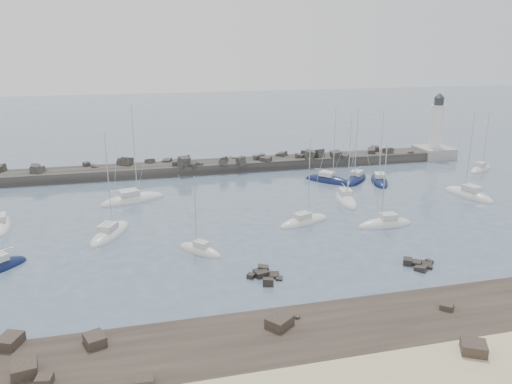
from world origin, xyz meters
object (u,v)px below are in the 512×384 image
sailboat_13 (379,181)px  sailboat_14 (356,180)px  sailboat_3 (110,234)px  sailboat_12 (481,170)px  sailboat_8 (329,181)px  sailboat_10 (469,195)px  sailboat_5 (200,251)px  lighthouse (435,144)px  sailboat_4 (133,200)px  sailboat_6 (346,200)px  sailboat_1 (0,225)px  sailboat_7 (304,222)px  sailboat_9 (385,225)px

sailboat_13 → sailboat_14: (-3.89, 1.63, 0.01)m
sailboat_3 → sailboat_12: bearing=14.4°
sailboat_8 → sailboat_10: bearing=-36.4°
sailboat_3 → sailboat_5: 13.45m
sailboat_3 → sailboat_5: sailboat_3 is taller
lighthouse → sailboat_3: bearing=-155.6°
sailboat_4 → sailboat_10: sailboat_4 is taller
sailboat_5 → sailboat_13: (35.59, 23.24, 0.01)m
sailboat_6 → sailboat_4: bearing=165.8°
sailboat_6 → sailboat_14: size_ratio=0.98×
sailboat_1 → sailboat_12: (84.16, 10.96, 0.00)m
sailboat_3 → sailboat_8: 41.32m
sailboat_6 → sailboat_7: size_ratio=1.08×
sailboat_14 → sailboat_10: bearing=-43.1°
lighthouse → sailboat_10: 29.09m
sailboat_7 → sailboat_10: bearing=10.0°
sailboat_8 → sailboat_12: size_ratio=1.18×
sailboat_1 → sailboat_13: bearing=7.5°
sailboat_5 → sailboat_10: 47.15m
sailboat_3 → sailboat_6: 36.16m
sailboat_3 → sailboat_8: (37.47, 17.40, 0.01)m
sailboat_1 → sailboat_5: bearing=-31.1°
sailboat_4 → sailboat_10: bearing=-11.3°
sailboat_1 → sailboat_7: bearing=-12.1°
sailboat_9 → sailboat_12: sailboat_9 is taller
sailboat_3 → sailboat_14: sailboat_3 is taller
lighthouse → sailboat_14: size_ratio=1.03×
sailboat_6 → lighthouse: bearing=37.9°
sailboat_7 → sailboat_12: size_ratio=1.05×
sailboat_6 → sailboat_7: (-9.64, -7.69, -0.03)m
sailboat_4 → sailboat_6: size_ratio=1.17×
sailboat_10 → sailboat_12: size_ratio=1.22×
sailboat_14 → sailboat_7: bearing=-131.5°
sailboat_9 → sailboat_7: bearing=160.0°
lighthouse → sailboat_1: lighthouse is taller
sailboat_8 → sailboat_3: bearing=-155.1°
sailboat_5 → sailboat_9: (25.84, 2.73, 0.01)m
sailboat_14 → sailboat_12: bearing=2.8°
sailboat_9 → sailboat_13: (9.75, 20.51, -0.00)m
sailboat_7 → sailboat_8: bearing=59.2°
sailboat_6 → sailboat_8: 11.63m
sailboat_6 → sailboat_10: sailboat_10 is taller
sailboat_7 → sailboat_12: sailboat_7 is taller
sailboat_14 → sailboat_13: bearing=-22.7°
sailboat_4 → sailboat_13: bearing=1.0°
sailboat_8 → sailboat_9: sailboat_8 is taller
sailboat_5 → sailboat_13: size_ratio=0.72×
sailboat_4 → sailboat_5: bearing=-71.4°
sailboat_4 → sailboat_5: 23.72m
lighthouse → sailboat_12: 13.05m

